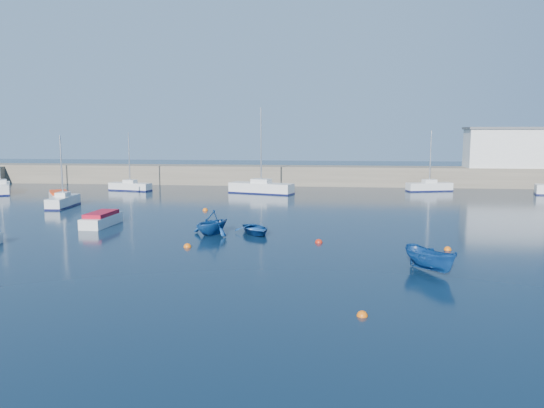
# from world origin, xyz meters

# --- Properties ---
(ground) EXTENTS (220.00, 220.00, 0.00)m
(ground) POSITION_xyz_m (0.00, 0.00, 0.00)
(ground) COLOR black
(ground) RESTS_ON ground
(back_wall) EXTENTS (96.00, 4.50, 2.60)m
(back_wall) POSITION_xyz_m (0.00, 46.00, 1.30)
(back_wall) COLOR #6D6353
(back_wall) RESTS_ON ground
(harbor_office) EXTENTS (10.00, 4.00, 5.00)m
(harbor_office) POSITION_xyz_m (30.00, 46.00, 5.10)
(harbor_office) COLOR silver
(harbor_office) RESTS_ON back_wall
(sailboat_3) EXTENTS (1.88, 5.23, 6.91)m
(sailboat_3) POSITION_xyz_m (-18.60, 21.53, 0.57)
(sailboat_3) COLOR silver
(sailboat_3) RESTS_ON ground
(sailboat_4) EXTENTS (5.22, 6.80, 8.98)m
(sailboat_4) POSITION_xyz_m (-31.95, 31.93, 0.64)
(sailboat_4) COLOR silver
(sailboat_4) RESTS_ON ground
(sailboat_5) EXTENTS (5.60, 2.66, 7.17)m
(sailboat_5) POSITION_xyz_m (-17.64, 36.40, 0.54)
(sailboat_5) COLOR silver
(sailboat_5) RESTS_ON ground
(sailboat_6) EXTENTS (7.99, 4.34, 10.08)m
(sailboat_6) POSITION_xyz_m (-1.01, 35.29, 0.68)
(sailboat_6) COLOR silver
(sailboat_6) RESTS_ON ground
(sailboat_7) EXTENTS (5.79, 3.06, 7.44)m
(sailboat_7) POSITION_xyz_m (19.32, 39.97, 0.58)
(sailboat_7) COLOR silver
(sailboat_7) RESTS_ON ground
(motorboat_1) EXTENTS (1.67, 4.47, 1.09)m
(motorboat_1) POSITION_xyz_m (-10.40, 11.91, 0.51)
(motorboat_1) COLOR silver
(motorboat_1) RESTS_ON ground
(motorboat_2) EXTENTS (4.08, 4.96, 1.00)m
(motorboat_2) POSITION_xyz_m (-21.65, 26.43, 0.47)
(motorboat_2) COLOR silver
(motorboat_2) RESTS_ON ground
(dinghy_center) EXTENTS (3.67, 4.07, 0.69)m
(dinghy_center) POSITION_xyz_m (1.97, 9.91, 0.35)
(dinghy_center) COLOR navy
(dinghy_center) RESTS_ON ground
(dinghy_left) EXTENTS (4.04, 4.23, 1.73)m
(dinghy_left) POSITION_xyz_m (-1.06, 9.34, 0.87)
(dinghy_left) COLOR navy
(dinghy_left) RESTS_ON ground
(dinghy_right) EXTENTS (2.98, 3.56, 1.32)m
(dinghy_right) POSITION_xyz_m (12.48, 0.63, 0.66)
(dinghy_right) COLOR navy
(dinghy_right) RESTS_ON ground
(buoy_0) EXTENTS (0.49, 0.49, 0.49)m
(buoy_0) POSITION_xyz_m (-1.68, 5.10, 0.00)
(buoy_0) COLOR #DF5D0B
(buoy_0) RESTS_ON ground
(buoy_1) EXTENTS (0.50, 0.50, 0.50)m
(buoy_1) POSITION_xyz_m (6.55, 7.38, 0.00)
(buoy_1) COLOR #B2200D
(buoy_1) RESTS_ON ground
(buoy_2) EXTENTS (0.46, 0.46, 0.46)m
(buoy_2) POSITION_xyz_m (14.50, 6.08, 0.00)
(buoy_2) COLOR #DF5D0B
(buoy_2) RESTS_ON ground
(buoy_3) EXTENTS (0.49, 0.49, 0.49)m
(buoy_3) POSITION_xyz_m (-4.31, 20.71, 0.00)
(buoy_3) COLOR #DF5D0B
(buoy_3) RESTS_ON ground
(buoy_5) EXTENTS (0.44, 0.44, 0.44)m
(buoy_5) POSITION_xyz_m (8.61, -6.51, 0.00)
(buoy_5) COLOR #DF5D0B
(buoy_5) RESTS_ON ground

